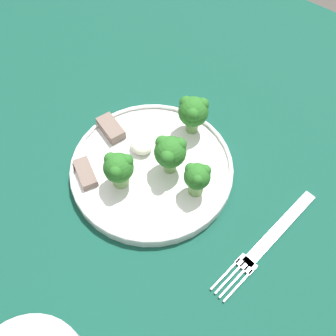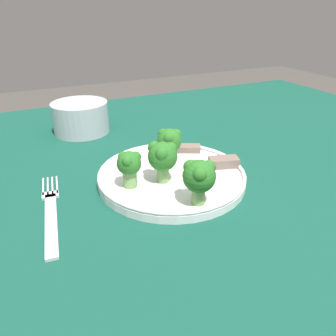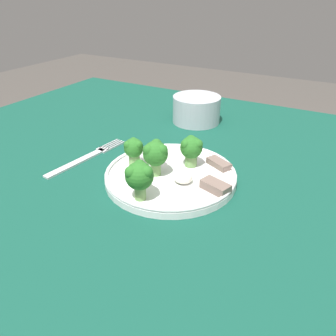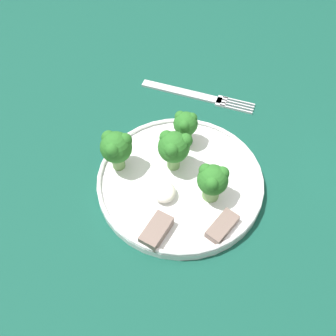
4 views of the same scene
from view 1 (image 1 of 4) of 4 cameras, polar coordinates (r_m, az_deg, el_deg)
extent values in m
plane|color=#4C4742|center=(1.26, -2.53, -17.75)|extent=(8.00, 8.00, 0.00)
cube|color=#114738|center=(0.60, -5.08, 0.58)|extent=(1.31, 1.02, 0.03)
cylinder|color=brown|center=(1.38, -10.44, 17.41)|extent=(0.06, 0.06, 0.70)
cylinder|color=white|center=(0.57, -2.16, -0.03)|extent=(0.23, 0.23, 0.01)
torus|color=white|center=(0.56, -2.19, 0.47)|extent=(0.23, 0.23, 0.01)
cube|color=silver|center=(0.55, 15.94, -8.34)|extent=(0.03, 0.14, 0.00)
cube|color=silver|center=(0.52, 11.26, -13.55)|extent=(0.03, 0.02, 0.00)
cube|color=silver|center=(0.51, 8.36, -14.97)|extent=(0.01, 0.06, 0.00)
cube|color=silver|center=(0.51, 8.95, -15.46)|extent=(0.01, 0.06, 0.00)
cube|color=silver|center=(0.51, 9.55, -15.96)|extent=(0.01, 0.06, 0.00)
cube|color=silver|center=(0.51, 10.15, -16.45)|extent=(0.01, 0.06, 0.00)
cylinder|color=#709E56|center=(0.55, 0.31, 0.64)|extent=(0.02, 0.02, 0.03)
sphere|color=#286B23|center=(0.52, 0.32, 2.34)|extent=(0.04, 0.04, 0.04)
sphere|color=#286B23|center=(0.52, -0.81, 3.70)|extent=(0.02, 0.02, 0.02)
sphere|color=#286B23|center=(0.51, 0.13, 1.78)|extent=(0.02, 0.02, 0.02)
sphere|color=#286B23|center=(0.52, 1.67, 3.42)|extent=(0.02, 0.02, 0.02)
cylinder|color=#709E56|center=(0.53, 4.09, -2.64)|extent=(0.02, 0.02, 0.03)
sphere|color=#286B23|center=(0.51, 4.26, -1.23)|extent=(0.04, 0.04, 0.04)
sphere|color=#286B23|center=(0.51, 3.34, -0.12)|extent=(0.02, 0.02, 0.02)
sphere|color=#286B23|center=(0.50, 4.19, -1.78)|extent=(0.02, 0.02, 0.02)
sphere|color=#286B23|center=(0.51, 5.41, -0.36)|extent=(0.02, 0.02, 0.02)
cylinder|color=#709E56|center=(0.59, 3.54, 6.35)|extent=(0.02, 0.02, 0.03)
sphere|color=#286B23|center=(0.57, 3.69, 8.15)|extent=(0.04, 0.04, 0.04)
sphere|color=#286B23|center=(0.57, 2.66, 9.44)|extent=(0.02, 0.02, 0.02)
sphere|color=#286B23|center=(0.55, 3.60, 7.80)|extent=(0.02, 0.02, 0.02)
sphere|color=#286B23|center=(0.57, 4.98, 9.17)|extent=(0.02, 0.02, 0.02)
cylinder|color=#709E56|center=(0.54, -6.91, -1.44)|extent=(0.02, 0.02, 0.02)
sphere|color=#286B23|center=(0.52, -7.20, 0.04)|extent=(0.04, 0.04, 0.04)
sphere|color=#286B23|center=(0.52, -8.30, 1.30)|extent=(0.02, 0.02, 0.02)
sphere|color=#286B23|center=(0.51, -7.59, -0.55)|extent=(0.02, 0.02, 0.02)
sphere|color=#286B23|center=(0.51, -6.02, 1.03)|extent=(0.02, 0.02, 0.02)
cube|color=#756056|center=(0.60, -8.30, 5.73)|extent=(0.05, 0.04, 0.02)
cube|color=#756056|center=(0.56, -11.90, -0.73)|extent=(0.05, 0.04, 0.01)
ellipsoid|color=silver|center=(0.57, -3.91, 3.24)|extent=(0.03, 0.03, 0.02)
camera|label=2|loc=(0.67, 40.05, 26.33)|focal=35.00mm
camera|label=3|loc=(0.82, 6.03, 44.44)|focal=35.00mm
camera|label=4|loc=(0.55, -48.58, 42.36)|focal=42.00mm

